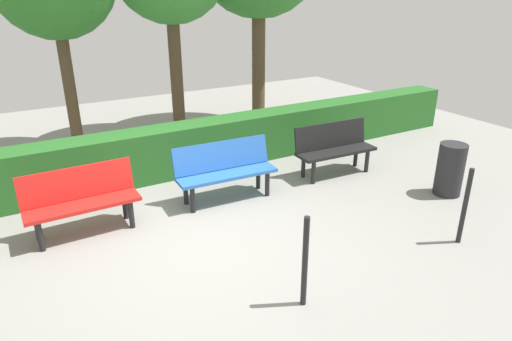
# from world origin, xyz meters

# --- Properties ---
(ground_plane) EXTENTS (16.00, 16.00, 0.00)m
(ground_plane) POSITION_xyz_m (0.00, 0.00, 0.00)
(ground_plane) COLOR gray
(bench_black) EXTENTS (1.42, 0.52, 0.86)m
(bench_black) POSITION_xyz_m (-2.91, -0.81, 0.48)
(bench_black) COLOR black
(bench_black) RESTS_ON ground_plane
(bench_blue) EXTENTS (1.52, 0.54, 0.86)m
(bench_blue) POSITION_xyz_m (-0.88, -0.85, 0.48)
(bench_blue) COLOR blue
(bench_blue) RESTS_ON ground_plane
(bench_red) EXTENTS (1.42, 0.48, 0.86)m
(bench_red) POSITION_xyz_m (1.17, -0.87, 0.48)
(bench_red) COLOR red
(bench_red) RESTS_ON ground_plane
(hedge_row) EXTENTS (11.45, 0.55, 0.84)m
(hedge_row) POSITION_xyz_m (-0.95, -2.12, 0.42)
(hedge_row) COLOR #266023
(hedge_row) RESTS_ON ground_plane
(railing_post_near) EXTENTS (0.06, 0.06, 1.00)m
(railing_post_near) POSITION_xyz_m (-2.86, 1.76, 0.50)
(railing_post_near) COLOR black
(railing_post_near) RESTS_ON ground_plane
(railing_post_mid) EXTENTS (0.06, 0.06, 1.00)m
(railing_post_mid) POSITION_xyz_m (-0.46, 1.76, 0.50)
(railing_post_mid) COLOR black
(railing_post_mid) RESTS_ON ground_plane
(trash_bin) EXTENTS (0.40, 0.40, 0.81)m
(trash_bin) POSITION_xyz_m (-3.91, 0.73, 0.41)
(trash_bin) COLOR #262628
(trash_bin) RESTS_ON ground_plane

